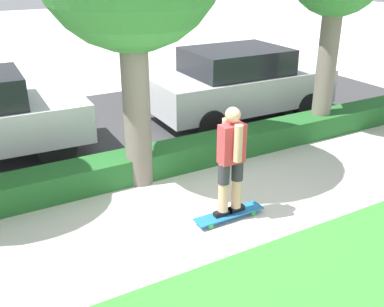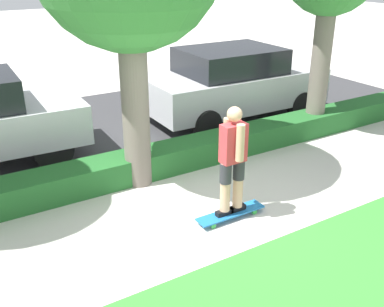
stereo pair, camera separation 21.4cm
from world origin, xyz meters
TOP-DOWN VIEW (x-y plane):
  - ground_plane at (0.00, 0.00)m, footprint 60.00×60.00m
  - street_asphalt at (0.00, 4.20)m, footprint 15.76×5.00m
  - hedge_row at (0.00, 1.60)m, footprint 15.76×0.60m
  - skateboard at (0.19, -0.26)m, footprint 1.05×0.24m
  - skater_person at (0.19, -0.26)m, footprint 0.48×0.40m
  - parked_car_middle at (2.82, 3.35)m, footprint 4.14×1.92m

SIDE VIEW (x-z plane):
  - ground_plane at x=0.00m, z-range 0.00..0.00m
  - street_asphalt at x=0.00m, z-range 0.00..0.01m
  - skateboard at x=0.19m, z-range 0.03..0.12m
  - hedge_row at x=0.00m, z-range 0.00..0.44m
  - parked_car_middle at x=2.82m, z-range 0.02..1.60m
  - skater_person at x=0.19m, z-range 0.14..1.70m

